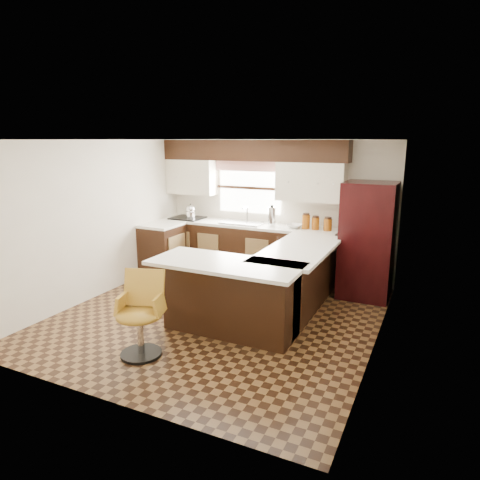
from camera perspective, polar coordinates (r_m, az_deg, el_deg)
The scene contains 30 objects.
floor at distance 6.06m, azimuth -2.94°, elevation -10.10°, with size 4.40×4.40×0.00m, color #49301A.
ceiling at distance 5.57m, azimuth -3.23°, elevation 13.22°, with size 4.40×4.40×0.00m, color silver.
wall_back at distance 7.67m, azimuth 4.77°, elevation 4.19°, with size 4.40×4.40×0.00m, color beige.
wall_front at distance 3.97m, azimuth -18.39°, elevation -5.05°, with size 4.40×4.40×0.00m, color beige.
wall_left at distance 6.93m, azimuth -18.56°, elevation 2.57°, with size 4.40×4.40×0.00m, color beige.
wall_right at distance 5.07m, azimuth 18.31°, elevation -1.13°, with size 4.40×4.40×0.00m, color beige.
base_cab_back at distance 7.72m, azimuth 0.75°, elevation -1.40°, with size 3.30×0.60×0.90m, color black.
base_cab_left at distance 7.84m, azimuth -10.28°, elevation -1.39°, with size 0.60×0.70×0.90m, color black.
counter_back at distance 7.62m, azimuth 0.76°, elevation 2.05°, with size 3.30×0.60×0.04m, color silver.
counter_left at distance 7.73m, azimuth -10.42°, elevation 2.00°, with size 0.60×0.70×0.04m, color silver.
soffit at distance 7.57m, azimuth 1.54°, elevation 11.87°, with size 3.40×0.35×0.36m, color black.
upper_cab_left at distance 8.16m, azimuth -6.42°, elevation 8.37°, with size 0.94×0.35×0.64m, color beige.
upper_cab_right at distance 7.23m, azimuth 9.44°, elevation 7.66°, with size 1.14×0.35×0.64m, color beige.
window_pane at distance 7.79m, azimuth 1.30°, elevation 6.97°, with size 1.20×0.02×0.90m, color white.
valance at distance 7.72m, azimuth 1.19°, elevation 9.82°, with size 1.30×0.06×0.18m, color #D19B93.
sink at distance 7.61m, azimuth 0.35°, elevation 2.33°, with size 0.75×0.45×0.03m, color #B2B2B7.
dishwasher at distance 7.12m, azimuth 7.13°, elevation -2.93°, with size 0.58×0.03×0.78m, color black.
cooktop at distance 8.16m, azimuth -7.00°, elevation 2.94°, with size 0.58×0.50×0.03m, color black.
peninsula_long at distance 6.11m, azimuth 7.32°, elevation -5.48°, with size 0.60×1.95×0.90m, color black.
peninsula_return at distance 5.45m, azimuth -1.24°, elevation -7.74°, with size 1.65×0.60×0.90m, color black.
counter_pen_long at distance 5.96m, azimuth 7.91°, elevation -1.24°, with size 0.84×1.95×0.04m, color silver.
counter_pen_return at distance 5.23m, azimuth -1.90°, elevation -3.19°, with size 1.89×0.84×0.04m, color silver.
refrigerator at distance 6.83m, azimuth 16.63°, elevation -0.06°, with size 0.77×0.74×1.79m, color black.
bar_chair at distance 4.98m, azimuth -13.30°, elevation -9.80°, with size 0.51×0.51×0.96m, color #B28327, non-canonical shape.
kettle at distance 8.09m, azimuth -6.58°, elevation 3.91°, with size 0.19×0.19×0.26m, color silver, non-canonical shape.
percolator at distance 7.39m, azimuth 4.25°, elevation 3.14°, with size 0.13×0.13×0.33m, color silver.
mixing_bowl at distance 7.28m, azimuth 7.25°, elevation 1.86°, with size 0.26×0.26×0.06m, color white.
canister_large at distance 7.23m, azimuth 8.78°, elevation 2.41°, with size 0.13×0.13×0.23m, color #8A450C.
canister_med at distance 7.19m, azimuth 10.03°, elevation 2.16°, with size 0.12×0.12×0.20m, color #8A450C.
canister_small at distance 7.14m, azimuth 11.62°, elevation 2.00°, with size 0.13×0.13×0.20m, color #8A450C.
Camera 1 is at (2.66, -4.89, 2.40)m, focal length 32.00 mm.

